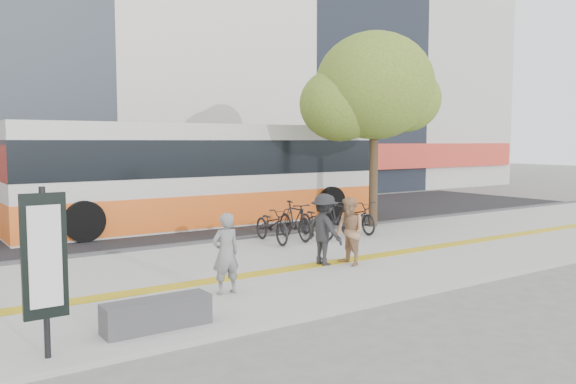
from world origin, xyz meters
TOP-DOWN VIEW (x-y plane):
  - ground at (0.00, 0.00)m, footprint 120.00×120.00m
  - sidewalk at (0.00, 1.50)m, footprint 40.00×7.00m
  - tactile_strip at (0.00, 1.00)m, footprint 40.00×0.45m
  - street at (0.00, 9.00)m, footprint 40.00×8.00m
  - curb at (0.00, 5.00)m, footprint 40.00×0.25m
  - bench at (-2.60, -1.20)m, footprint 1.60×0.45m
  - signboard at (-4.20, -1.51)m, footprint 0.55×0.10m
  - street_tree at (7.18, 4.82)m, footprint 4.40×3.80m
  - bus at (3.06, 8.50)m, footprint 12.52×2.97m
  - bicycle_row at (4.36, 4.00)m, footprint 3.92×1.92m
  - seated_woman at (-0.80, -0.01)m, footprint 0.55×0.36m
  - pedestrian_tan at (2.67, 0.59)m, footprint 0.62×0.77m
  - pedestrian_dark at (2.21, 0.92)m, footprint 0.66×1.07m

SIDE VIEW (x-z plane):
  - ground at x=0.00m, z-range 0.00..0.00m
  - street at x=0.00m, z-range 0.00..0.06m
  - sidewalk at x=0.00m, z-range 0.00..0.08m
  - curb at x=0.00m, z-range 0.00..0.14m
  - tactile_strip at x=0.00m, z-range 0.08..0.09m
  - bench at x=-2.60m, z-range 0.08..0.53m
  - bicycle_row at x=4.36m, z-range 0.05..1.13m
  - seated_woman at x=-0.80m, z-range 0.08..1.56m
  - pedestrian_tan at x=2.67m, z-range 0.08..1.60m
  - pedestrian_dark at x=2.21m, z-range 0.08..1.68m
  - signboard at x=-4.20m, z-range 0.27..2.47m
  - bus at x=3.06m, z-range -0.04..3.29m
  - street_tree at x=7.18m, z-range 1.36..7.67m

